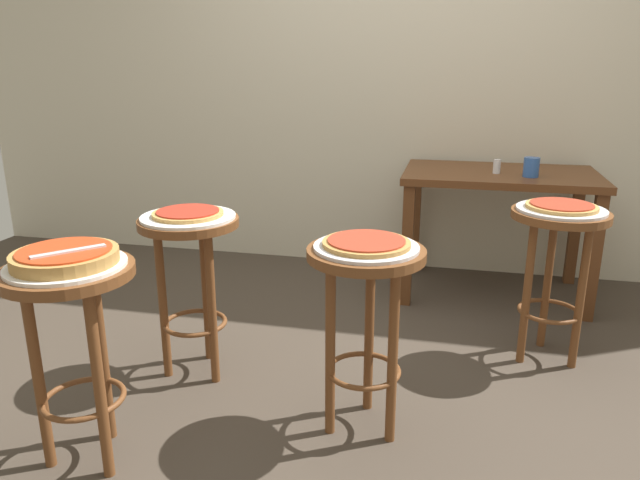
% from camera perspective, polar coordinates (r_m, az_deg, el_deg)
% --- Properties ---
extents(ground_plane, '(6.00, 6.00, 0.00)m').
position_cam_1_polar(ground_plane, '(2.59, 3.38, -13.68)').
color(ground_plane, '#42382D').
extents(back_wall, '(6.00, 0.10, 3.00)m').
position_cam_1_polar(back_wall, '(3.88, 8.23, 19.39)').
color(back_wall, beige).
rests_on(back_wall, ground_plane).
extents(stool_foreground, '(0.41, 0.41, 0.70)m').
position_cam_1_polar(stool_foreground, '(2.07, -22.65, -7.00)').
color(stool_foreground, brown).
rests_on(stool_foreground, ground_plane).
extents(serving_plate_foreground, '(0.37, 0.37, 0.01)m').
position_cam_1_polar(serving_plate_foreground, '(2.01, -23.22, -2.26)').
color(serving_plate_foreground, white).
rests_on(serving_plate_foreground, stool_foreground).
extents(pizza_foreground, '(0.32, 0.32, 0.05)m').
position_cam_1_polar(pizza_foreground, '(2.00, -23.31, -1.49)').
color(pizza_foreground, '#B78442').
rests_on(pizza_foreground, serving_plate_foreground).
extents(stool_middle, '(0.41, 0.41, 0.70)m').
position_cam_1_polar(stool_middle, '(2.09, 4.36, -5.42)').
color(stool_middle, brown).
rests_on(stool_middle, ground_plane).
extents(serving_plate_middle, '(0.36, 0.36, 0.01)m').
position_cam_1_polar(serving_plate_middle, '(2.03, 4.48, -0.69)').
color(serving_plate_middle, silver).
rests_on(serving_plate_middle, stool_middle).
extents(pizza_middle, '(0.30, 0.30, 0.02)m').
position_cam_1_polar(pizza_middle, '(2.03, 4.49, -0.26)').
color(pizza_middle, '#B78442').
rests_on(pizza_middle, serving_plate_middle).
extents(stool_leftside, '(0.41, 0.41, 0.70)m').
position_cam_1_polar(stool_leftside, '(2.53, -12.32, -1.78)').
color(stool_leftside, brown).
rests_on(stool_leftside, ground_plane).
extents(serving_plate_leftside, '(0.39, 0.39, 0.01)m').
position_cam_1_polar(serving_plate_leftside, '(2.48, -12.57, 2.19)').
color(serving_plate_leftside, white).
rests_on(serving_plate_leftside, stool_leftside).
extents(pizza_leftside, '(0.29, 0.29, 0.02)m').
position_cam_1_polar(pizza_leftside, '(2.48, -12.60, 2.55)').
color(pizza_leftside, tan).
rests_on(pizza_leftside, serving_plate_leftside).
extents(stool_rear, '(0.41, 0.41, 0.70)m').
position_cam_1_polar(stool_rear, '(2.79, 21.79, -0.88)').
color(stool_rear, brown).
rests_on(stool_rear, ground_plane).
extents(serving_plate_rear, '(0.37, 0.37, 0.01)m').
position_cam_1_polar(serving_plate_rear, '(2.75, 22.20, 2.72)').
color(serving_plate_rear, silver).
rests_on(serving_plate_rear, stool_rear).
extents(pizza_rear, '(0.30, 0.30, 0.02)m').
position_cam_1_polar(pizza_rear, '(2.74, 22.23, 3.05)').
color(pizza_rear, tan).
rests_on(pizza_rear, serving_plate_rear).
extents(dining_table, '(1.06, 0.67, 0.72)m').
position_cam_1_polar(dining_table, '(3.50, 16.84, 4.48)').
color(dining_table, '#5B3319').
rests_on(dining_table, ground_plane).
extents(cup_near_edge, '(0.08, 0.08, 0.10)m').
position_cam_1_polar(cup_near_edge, '(3.36, 19.66, 6.61)').
color(cup_near_edge, '#3360B2').
rests_on(cup_near_edge, dining_table).
extents(condiment_shaker, '(0.04, 0.04, 0.08)m').
position_cam_1_polar(condiment_shaker, '(3.41, 16.65, 6.80)').
color(condiment_shaker, white).
rests_on(condiment_shaker, dining_table).
extents(pizza_server_knife, '(0.16, 0.18, 0.01)m').
position_cam_1_polar(pizza_server_knife, '(1.96, -23.03, -1.00)').
color(pizza_server_knife, silver).
rests_on(pizza_server_knife, pizza_foreground).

